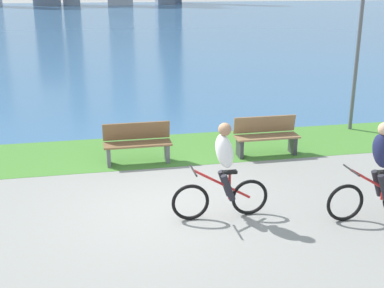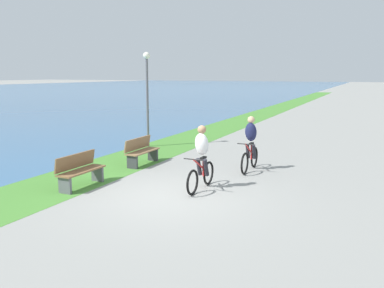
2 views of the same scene
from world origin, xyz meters
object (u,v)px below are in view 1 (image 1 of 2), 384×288
object	(u,v)px
bench_near_path	(266,136)
lamppost_tall	(359,36)
cyclist_trailing	(378,172)
cyclist_lead	(223,172)
bench_far_along_path	(137,143)

from	to	relation	value
bench_near_path	lamppost_tall	size ratio (longest dim) A/B	0.39
cyclist_trailing	lamppost_tall	size ratio (longest dim) A/B	0.44
cyclist_lead	cyclist_trailing	distance (m)	2.61
bench_near_path	lamppost_tall	bearing A→B (deg)	27.12
cyclist_trailing	bench_near_path	xyz separation A→B (m)	(-0.70, 3.53, -0.39)
bench_far_along_path	lamppost_tall	size ratio (longest dim) A/B	0.39
cyclist_lead	bench_far_along_path	bearing A→B (deg)	110.88
bench_far_along_path	bench_near_path	bearing A→B (deg)	-1.05
bench_near_path	lamppost_tall	xyz separation A→B (m)	(3.00, 1.53, 2.08)
cyclist_lead	bench_near_path	size ratio (longest dim) A/B	1.13
cyclist_trailing	lamppost_tall	world-z (taller)	lamppost_tall
cyclist_lead	bench_near_path	world-z (taller)	cyclist_lead
bench_near_path	cyclist_lead	bearing A→B (deg)	-121.74
cyclist_lead	cyclist_trailing	size ratio (longest dim) A/B	0.99
cyclist_trailing	lamppost_tall	distance (m)	5.81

